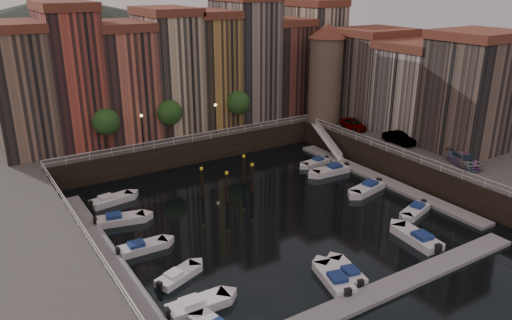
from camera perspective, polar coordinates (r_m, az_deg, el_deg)
ground at (r=51.60m, az=0.58°, el=-5.73°), size 200.00×200.00×0.00m
quay_far at (r=72.82m, az=-10.57°, el=2.99°), size 80.00×20.00×3.00m
quay_right at (r=68.13m, az=21.78°, el=0.67°), size 20.00×36.00×3.00m
dock_left at (r=44.98m, az=-16.62°, el=-10.55°), size 2.00×28.00×0.35m
dock_right at (r=60.47m, az=14.14°, el=-2.19°), size 2.00×28.00×0.35m
dock_near at (r=40.21m, az=14.25°, el=-14.28°), size 30.00×2.00×0.35m
mountains at (r=152.13m, az=-22.49°, el=13.11°), size 145.00×100.00×18.00m
far_terrace at (r=69.68m, az=-7.72°, el=10.39°), size 48.70×10.30×17.50m
right_terrace at (r=68.37m, az=18.01°, el=8.22°), size 9.30×24.30×14.00m
corner_tower at (r=71.13m, az=7.97°, el=9.95°), size 5.20×5.20×13.80m
promenade_trees at (r=64.00m, az=-9.31°, el=5.45°), size 21.20×3.20×5.20m
street_lamps at (r=63.41m, az=-8.64°, el=4.70°), size 10.36×0.36×4.18m
railings at (r=53.96m, az=-2.21°, el=-0.18°), size 36.08×34.04×0.52m
gangway at (r=67.93m, az=8.18°, el=2.26°), size 2.78×8.32×3.73m
mooring_pilings at (r=54.77m, az=-2.80°, el=-2.28°), size 6.23×3.90×3.78m
boat_left_0 at (r=37.50m, az=-6.76°, el=-16.15°), size 4.85×1.85×1.11m
boat_left_1 at (r=40.90m, az=-8.92°, el=-12.95°), size 4.25×2.84×0.96m
boat_left_2 at (r=45.32m, az=-12.93°, el=-9.69°), size 4.48×1.73×1.02m
boat_left_3 at (r=50.63m, az=-15.34°, el=-6.56°), size 4.94×2.71×1.11m
boat_left_4 at (r=55.09m, az=-16.25°, el=-4.42°), size 4.87×2.39×1.09m
boat_right_1 at (r=53.24m, az=17.75°, el=-5.51°), size 4.40×2.69×0.99m
boat_right_2 at (r=57.10m, az=12.61°, el=-3.18°), size 5.10×2.76×1.14m
boat_right_3 at (r=61.53m, az=8.59°, el=-1.18°), size 5.11×2.09×1.16m
boat_right_4 at (r=64.11m, az=6.85°, el=-0.28°), size 4.17×1.86×0.94m
boat_near_1 at (r=40.47m, az=8.94°, el=-13.27°), size 2.80×4.90×1.10m
boat_near_2 at (r=41.54m, az=10.39°, el=-12.47°), size 2.33×4.37×0.98m
boat_near_3 at (r=47.77m, az=17.97°, el=-8.48°), size 2.42×5.37×1.21m
car_a at (r=69.12m, az=11.05°, el=3.99°), size 2.28×4.59×1.50m
car_b at (r=64.35m, az=16.05°, el=2.34°), size 1.71×4.44×1.44m
car_c at (r=59.18m, az=22.70°, el=-0.03°), size 3.32×5.10×1.37m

